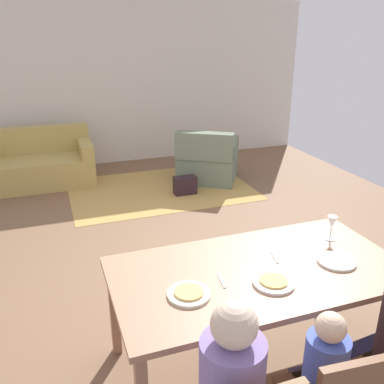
{
  "coord_description": "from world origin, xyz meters",
  "views": [
    {
      "loc": [
        -1.12,
        -3.29,
        2.17
      ],
      "look_at": [
        0.02,
        -0.09,
        0.85
      ],
      "focal_mm": 38.7,
      "sensor_mm": 36.0,
      "label": 1
    }
  ],
  "objects_px": {
    "plate_near_man": "(189,294)",
    "couch": "(35,165)",
    "plate_near_child": "(273,283)",
    "wine_glass": "(332,223)",
    "handbag": "(185,185)",
    "plate_near_woman": "(336,261)",
    "dining_table": "(258,278)",
    "armchair": "(208,160)"
  },
  "relations": [
    {
      "from": "plate_near_man",
      "to": "couch",
      "type": "xyz_separation_m",
      "value": [
        -0.88,
        4.51,
        -0.47
      ]
    },
    {
      "from": "plate_near_man",
      "to": "couch",
      "type": "relative_size",
      "value": 0.15
    },
    {
      "from": "plate_near_child",
      "to": "wine_glass",
      "type": "bearing_deg",
      "value": 28.12
    },
    {
      "from": "plate_near_child",
      "to": "handbag",
      "type": "bearing_deg",
      "value": 80.13
    },
    {
      "from": "plate_near_woman",
      "to": "handbag",
      "type": "height_order",
      "value": "plate_near_woman"
    },
    {
      "from": "plate_near_man",
      "to": "plate_near_woman",
      "type": "bearing_deg",
      "value": 1.11
    },
    {
      "from": "dining_table",
      "to": "armchair",
      "type": "xyz_separation_m",
      "value": [
        1.11,
        3.68,
        -0.37
      ]
    },
    {
      "from": "plate_near_man",
      "to": "wine_glass",
      "type": "xyz_separation_m",
      "value": [
        1.19,
        0.3,
        0.12
      ]
    },
    {
      "from": "dining_table",
      "to": "plate_near_child",
      "type": "height_order",
      "value": "plate_near_child"
    },
    {
      "from": "dining_table",
      "to": "plate_near_man",
      "type": "relative_size",
      "value": 7.49
    },
    {
      "from": "dining_table",
      "to": "couch",
      "type": "bearing_deg",
      "value": 107.62
    },
    {
      "from": "plate_near_child",
      "to": "armchair",
      "type": "relative_size",
      "value": 0.21
    },
    {
      "from": "plate_near_woman",
      "to": "couch",
      "type": "height_order",
      "value": "couch"
    },
    {
      "from": "plate_near_child",
      "to": "couch",
      "type": "distance_m",
      "value": 4.8
    },
    {
      "from": "wine_glass",
      "to": "handbag",
      "type": "xyz_separation_m",
      "value": [
        -0.08,
        3.05,
        -0.76
      ]
    },
    {
      "from": "plate_near_woman",
      "to": "handbag",
      "type": "distance_m",
      "value": 3.39
    },
    {
      "from": "handbag",
      "to": "armchair",
      "type": "bearing_deg",
      "value": 41.03
    },
    {
      "from": "plate_near_child",
      "to": "wine_glass",
      "type": "distance_m",
      "value": 0.77
    },
    {
      "from": "dining_table",
      "to": "armchair",
      "type": "height_order",
      "value": "armchair"
    },
    {
      "from": "dining_table",
      "to": "plate_near_woman",
      "type": "xyz_separation_m",
      "value": [
        0.51,
        -0.1,
        0.08
      ]
    },
    {
      "from": "plate_near_woman",
      "to": "armchair",
      "type": "height_order",
      "value": "armchair"
    },
    {
      "from": "couch",
      "to": "handbag",
      "type": "bearing_deg",
      "value": -30.25
    },
    {
      "from": "wine_glass",
      "to": "handbag",
      "type": "bearing_deg",
      "value": 91.51
    },
    {
      "from": "plate_near_woman",
      "to": "wine_glass",
      "type": "height_order",
      "value": "wine_glass"
    },
    {
      "from": "plate_near_woman",
      "to": "wine_glass",
      "type": "relative_size",
      "value": 1.34
    },
    {
      "from": "plate_near_man",
      "to": "wine_glass",
      "type": "bearing_deg",
      "value": 14.17
    },
    {
      "from": "plate_near_child",
      "to": "armchair",
      "type": "distance_m",
      "value": 4.04
    },
    {
      "from": "couch",
      "to": "handbag",
      "type": "height_order",
      "value": "couch"
    },
    {
      "from": "dining_table",
      "to": "wine_glass",
      "type": "distance_m",
      "value": 0.73
    },
    {
      "from": "plate_near_man",
      "to": "handbag",
      "type": "relative_size",
      "value": 0.78
    },
    {
      "from": "armchair",
      "to": "handbag",
      "type": "bearing_deg",
      "value": -138.97
    },
    {
      "from": "handbag",
      "to": "couch",
      "type": "bearing_deg",
      "value": 149.75
    },
    {
      "from": "dining_table",
      "to": "plate_near_man",
      "type": "bearing_deg",
      "value": -166.87
    },
    {
      "from": "dining_table",
      "to": "armchair",
      "type": "distance_m",
      "value": 3.87
    },
    {
      "from": "handbag",
      "to": "plate_near_man",
      "type": "bearing_deg",
      "value": -108.31
    },
    {
      "from": "dining_table",
      "to": "wine_glass",
      "type": "bearing_deg",
      "value": 14.96
    },
    {
      "from": "wine_glass",
      "to": "plate_near_child",
      "type": "bearing_deg",
      "value": -151.88
    },
    {
      "from": "dining_table",
      "to": "couch",
      "type": "relative_size",
      "value": 1.12
    },
    {
      "from": "dining_table",
      "to": "wine_glass",
      "type": "relative_size",
      "value": 10.06
    },
    {
      "from": "couch",
      "to": "armchair",
      "type": "bearing_deg",
      "value": -15.68
    },
    {
      "from": "wine_glass",
      "to": "handbag",
      "type": "height_order",
      "value": "wine_glass"
    },
    {
      "from": "plate_near_woman",
      "to": "wine_glass",
      "type": "xyz_separation_m",
      "value": [
        0.16,
        0.28,
        0.12
      ]
    }
  ]
}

